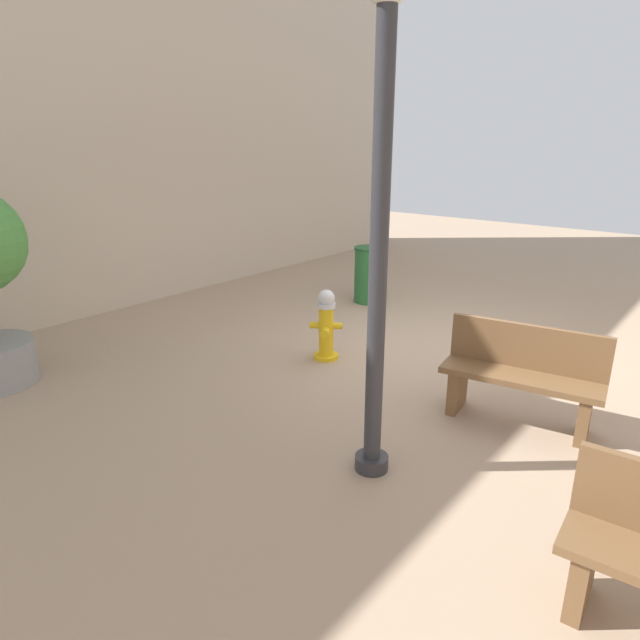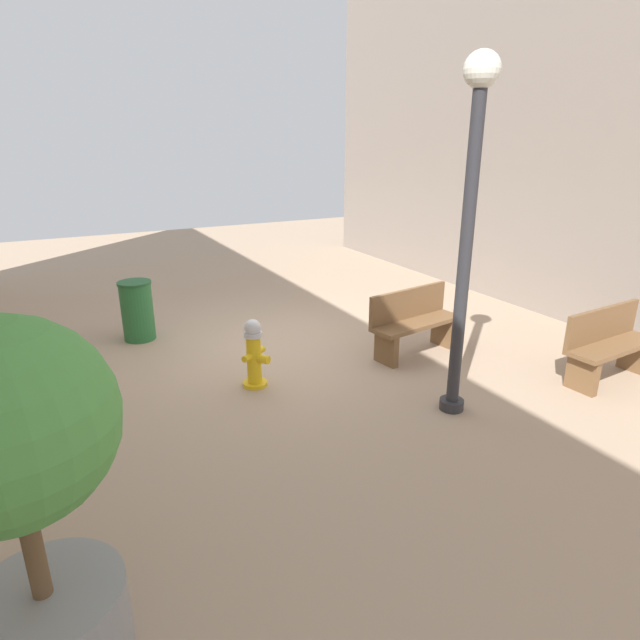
% 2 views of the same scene
% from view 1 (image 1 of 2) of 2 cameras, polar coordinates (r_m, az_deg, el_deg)
% --- Properties ---
extents(ground_plane, '(23.40, 23.40, 0.00)m').
position_cam_1_polar(ground_plane, '(7.38, 11.54, -2.84)').
color(ground_plane, tan).
extents(fire_hydrant, '(0.38, 0.37, 0.89)m').
position_cam_1_polar(fire_hydrant, '(6.73, 0.64, -0.49)').
color(fire_hydrant, gold).
rests_on(fire_hydrant, ground_plane).
extents(bench_near, '(1.52, 0.66, 0.95)m').
position_cam_1_polar(bench_near, '(5.59, 20.35, -5.36)').
color(bench_near, brown).
rests_on(bench_near, ground_plane).
extents(street_lamp, '(0.36, 0.36, 3.79)m').
position_cam_1_polar(street_lamp, '(3.98, 6.42, 14.43)').
color(street_lamp, '#2D2D33').
rests_on(street_lamp, ground_plane).
extents(trash_bin, '(0.51, 0.51, 0.93)m').
position_cam_1_polar(trash_bin, '(9.17, 5.12, 4.74)').
color(trash_bin, '#266633').
rests_on(trash_bin, ground_plane).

